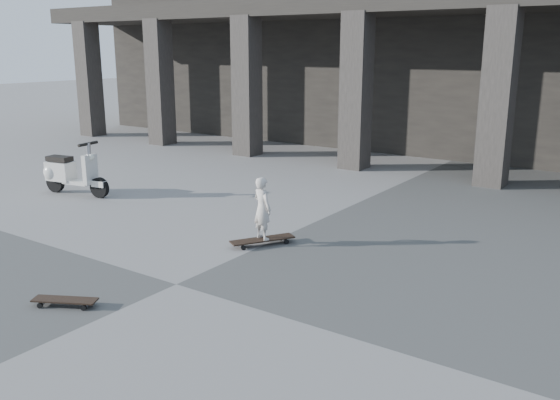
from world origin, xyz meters
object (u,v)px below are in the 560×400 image
Objects in this scene: child at (262,208)px; scooter at (66,173)px; skateboard_spare at (65,301)px; longboard at (262,240)px.

child is 5.63m from scooter.
skateboard_spare is 6.22m from scooter.
child reaches higher than skateboard_spare.
child reaches higher than longboard.
longboard is 1.29× the size of skateboard_spare.
longboard is 5.64m from scooter.
scooter reaches higher than skateboard_spare.
skateboard_spare is at bearing 95.53° from child.
scooter is (-5.62, 0.38, -0.15)m from child.
scooter is (-5.00, 3.67, 0.39)m from skateboard_spare.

